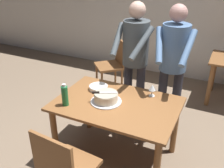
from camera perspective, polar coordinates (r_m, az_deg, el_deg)
ground_plane at (r=3.25m, az=0.92°, el=-15.61°), size 14.00×14.00×0.00m
back_wall at (r=5.05m, az=14.50°, el=16.41°), size 10.00×0.12×2.70m
main_dining_table at (r=2.86m, az=1.01°, el=-6.27°), size 1.33×0.90×0.75m
cake_on_platter at (r=2.79m, az=-1.33°, el=-3.06°), size 0.34×0.34×0.11m
cake_knife at (r=2.76m, az=-2.84°, el=-1.90°), size 0.25×0.14×0.02m
plate_stack at (r=3.06m, az=-3.02°, el=-0.81°), size 0.22×0.22×0.05m
wine_glass_near at (r=2.92m, az=8.94°, el=-0.85°), size 0.08×0.08×0.14m
water_bottle at (r=2.75m, az=-10.42°, el=-2.53°), size 0.07×0.07×0.25m
person_cutting_cake at (r=3.23m, az=5.14°, el=6.47°), size 0.47×0.56×1.72m
person_standing_beside at (r=3.13m, az=13.41°, el=5.21°), size 0.46×0.57×1.72m
chair_near_side at (r=2.45m, az=-10.52°, el=-17.71°), size 0.48×0.48×0.90m
background_chair_0 at (r=4.54m, az=0.24°, el=4.84°), size 0.62×0.62×0.90m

